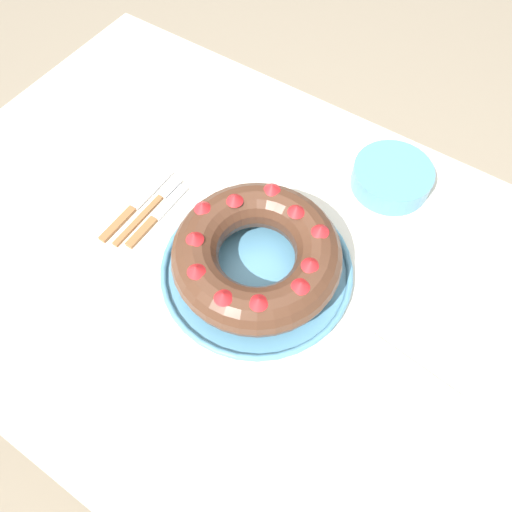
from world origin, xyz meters
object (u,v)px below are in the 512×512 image
at_px(fork, 152,206).
at_px(side_bowl, 392,177).
at_px(serving_knife, 132,209).
at_px(cake_knife, 153,220).
at_px(bundt_cake, 256,256).
at_px(serving_dish, 256,270).
at_px(napkin, 398,391).

height_order(fork, side_bowl, side_bowl).
bearing_deg(fork, serving_knife, -134.60).
bearing_deg(cake_knife, bundt_cake, -2.50).
relative_size(fork, side_bowl, 1.21).
distance_m(bundt_cake, cake_knife, 0.24).
distance_m(fork, side_bowl, 0.49).
relative_size(cake_knife, side_bowl, 1.08).
distance_m(fork, cake_knife, 0.03).
relative_size(bundt_cake, side_bowl, 1.88).
relative_size(serving_dish, bundt_cake, 1.18).
height_order(cake_knife, side_bowl, side_bowl).
distance_m(cake_knife, napkin, 0.55).
distance_m(serving_knife, side_bowl, 0.53).
xyz_separation_m(serving_dish, fork, (-0.26, 0.01, -0.01)).
bearing_deg(bundt_cake, serving_knife, -176.34).
xyz_separation_m(bundt_cake, cake_knife, (-0.23, -0.01, -0.06)).
relative_size(serving_dish, fork, 1.82).
height_order(serving_dish, bundt_cake, bundt_cake).
xyz_separation_m(cake_knife, napkin, (0.55, -0.04, -0.00)).
bearing_deg(cake_knife, side_bowl, 38.34).
relative_size(serving_dish, serving_knife, 1.72).
relative_size(serving_dish, napkin, 2.06).
relative_size(bundt_cake, fork, 1.55).
distance_m(bundt_cake, side_bowl, 0.35).
height_order(serving_dish, cake_knife, serving_dish).
height_order(serving_dish, fork, serving_dish).
bearing_deg(cake_knife, napkin, -10.33).
height_order(side_bowl, napkin, side_bowl).
distance_m(bundt_cake, serving_knife, 0.29).
xyz_separation_m(serving_dish, napkin, (0.31, -0.06, -0.01)).
bearing_deg(serving_knife, serving_dish, 3.55).
height_order(serving_dish, serving_knife, serving_dish).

